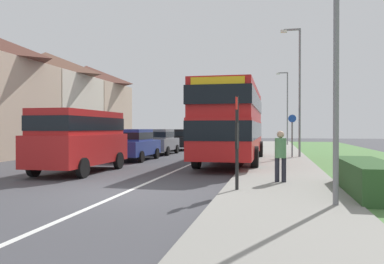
# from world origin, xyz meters

# --- Properties ---
(ground_plane) EXTENTS (120.00, 120.00, 0.00)m
(ground_plane) POSITION_xyz_m (0.00, 0.00, 0.00)
(ground_plane) COLOR #424247
(lane_marking_centre) EXTENTS (0.14, 60.00, 0.01)m
(lane_marking_centre) POSITION_xyz_m (0.00, 8.00, 0.00)
(lane_marking_centre) COLOR silver
(lane_marking_centre) RESTS_ON ground_plane
(pavement_near_side) EXTENTS (3.20, 68.00, 0.12)m
(pavement_near_side) POSITION_xyz_m (4.20, 6.00, 0.06)
(pavement_near_side) COLOR gray
(pavement_near_side) RESTS_ON ground_plane
(roadside_hedge) EXTENTS (1.10, 4.08, 0.90)m
(roadside_hedge) POSITION_xyz_m (6.30, 0.82, 0.45)
(roadside_hedge) COLOR #2D5128
(roadside_hedge) RESTS_ON ground_plane
(double_decker_bus) EXTENTS (2.80, 10.63, 3.70)m
(double_decker_bus) POSITION_xyz_m (1.92, 9.56, 2.14)
(double_decker_bus) COLOR red
(double_decker_bus) RESTS_ON ground_plane
(parked_van_red) EXTENTS (2.11, 5.14, 2.43)m
(parked_van_red) POSITION_xyz_m (-3.54, 4.24, 1.43)
(parked_van_red) COLOR #B21E1E
(parked_van_red) RESTS_ON ground_plane
(parked_car_blue) EXTENTS (1.95, 4.25, 1.70)m
(parked_car_blue) POSITION_xyz_m (-3.54, 10.15, 0.93)
(parked_car_blue) COLOR navy
(parked_car_blue) RESTS_ON ground_plane
(parked_car_grey) EXTENTS (1.99, 3.90, 1.69)m
(parked_car_grey) POSITION_xyz_m (-3.60, 15.13, 0.92)
(parked_car_grey) COLOR slate
(parked_car_grey) RESTS_ON ground_plane
(parked_car_black) EXTENTS (1.96, 4.09, 1.67)m
(parked_car_black) POSITION_xyz_m (-3.49, 20.49, 0.92)
(parked_car_black) COLOR black
(parked_car_black) RESTS_ON ground_plane
(pedestrian_at_stop) EXTENTS (0.34, 0.34, 1.67)m
(pedestrian_at_stop) POSITION_xyz_m (4.15, 2.24, 0.98)
(pedestrian_at_stop) COLOR #23232D
(pedestrian_at_stop) RESTS_ON ground_plane
(bus_stop_sign) EXTENTS (0.09, 0.52, 2.60)m
(bus_stop_sign) POSITION_xyz_m (3.00, 0.50, 1.54)
(bus_stop_sign) COLOR black
(bus_stop_sign) RESTS_ON ground_plane
(cycle_route_sign) EXTENTS (0.44, 0.08, 2.52)m
(cycle_route_sign) POSITION_xyz_m (4.96, 12.78, 1.43)
(cycle_route_sign) COLOR slate
(cycle_route_sign) RESTS_ON ground_plane
(street_lamp_mid) EXTENTS (1.14, 0.20, 7.46)m
(street_lamp_mid) POSITION_xyz_m (5.29, 13.17, 4.28)
(street_lamp_mid) COLOR slate
(street_lamp_mid) RESTS_ON ground_plane
(street_lamp_far) EXTENTS (1.14, 0.20, 7.34)m
(street_lamp_far) POSITION_xyz_m (5.14, 29.93, 4.22)
(street_lamp_far) COLOR slate
(street_lamp_far) RESTS_ON ground_plane
(house_terrace_far_side) EXTENTS (6.57, 25.98, 7.57)m
(house_terrace_far_side) POSITION_xyz_m (-13.15, 13.62, 3.79)
(house_terrace_far_side) COLOR tan
(house_terrace_far_side) RESTS_ON ground_plane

